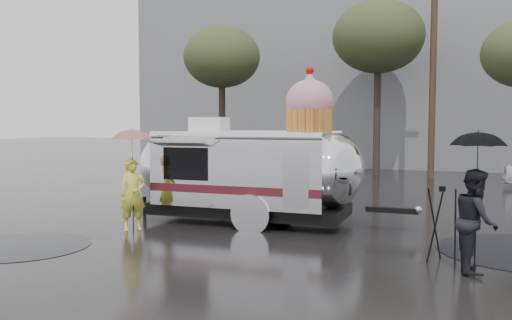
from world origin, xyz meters
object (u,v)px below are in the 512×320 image
at_px(airstream_trailer, 252,168).
at_px(tripod, 442,219).
at_px(person_left, 133,195).
at_px(person_right, 476,221).

xyz_separation_m(airstream_trailer, tripod, (4.51, -2.30, -0.57)).
relative_size(person_left, tripod, 1.20).
bearing_deg(person_right, airstream_trailer, 54.64).
xyz_separation_m(person_left, person_right, (7.17, -0.84, 0.04)).
height_order(airstream_trailer, person_right, airstream_trailer).
distance_m(person_right, tripod, 0.72).
distance_m(person_left, person_right, 7.22).
xyz_separation_m(airstream_trailer, person_right, (5.06, -2.76, -0.49)).
bearing_deg(airstream_trailer, person_left, -139.01).
distance_m(airstream_trailer, tripod, 5.10).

